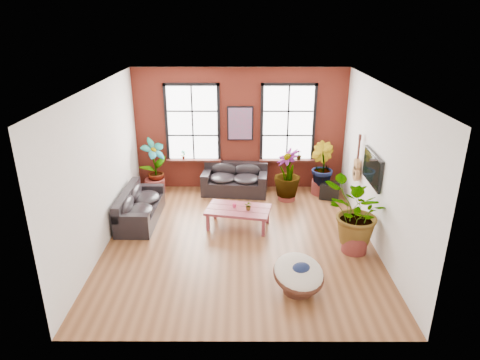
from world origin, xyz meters
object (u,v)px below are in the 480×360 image
at_px(papasan_chair, 299,274).
at_px(coffee_table, 238,211).
at_px(sofa_back, 235,180).
at_px(sofa_left, 138,207).

bearing_deg(papasan_chair, coffee_table, 89.32).
xyz_separation_m(sofa_back, sofa_left, (-2.38, -1.81, -0.02)).
distance_m(sofa_left, coffee_table, 2.51).
bearing_deg(papasan_chair, sofa_back, 80.41).
xyz_separation_m(sofa_back, coffee_table, (0.11, -2.14, 0.05)).
height_order(sofa_back, sofa_left, sofa_back).
bearing_deg(coffee_table, sofa_back, 104.19).
bearing_deg(sofa_left, papasan_chair, -127.79).
relative_size(sofa_back, papasan_chair, 1.51).
distance_m(sofa_back, coffee_table, 2.14).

